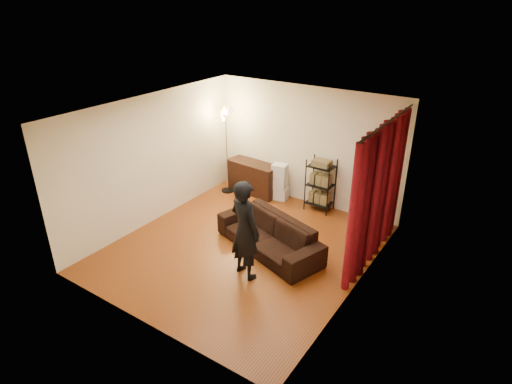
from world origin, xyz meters
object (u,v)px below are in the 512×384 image
Objects in this scene: media_cabinet at (253,177)px; person at (245,230)px; storage_boxes at (280,182)px; sofa at (269,235)px; floor_lamp at (227,151)px; wire_shelf at (320,185)px.

person is at bearing -52.99° from media_cabinet.
storage_boxes reaches higher than media_cabinet.
sofa is 2.52× the size of storage_boxes.
sofa is 1.70× the size of media_cabinet.
media_cabinet reaches higher than sofa.
media_cabinet is at bearing -179.01° from storage_boxes.
floor_lamp reaches higher than media_cabinet.
sofa is at bearing -68.86° from person.
floor_lamp is (-2.26, 1.69, 0.73)m from sofa.
wire_shelf is (-0.03, 2.94, -0.29)m from person.
sofa is at bearing -64.31° from storage_boxes.
person is 3.49m from floor_lamp.
wire_shelf is 0.57× the size of floor_lamp.
storage_boxes is (-0.97, 2.01, 0.12)m from sofa.
storage_boxes is at bearing 14.09° from floor_lamp.
sofa is 1.06m from person.
wire_shelf is (1.02, 0.04, 0.16)m from storage_boxes.
sofa is at bearing -44.16° from media_cabinet.
person reaches higher than wire_shelf.
floor_lamp is (-2.31, -0.36, 0.45)m from wire_shelf.
wire_shelf is at bearing 7.00° from media_cabinet.
wire_shelf reaches higher than media_cabinet.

